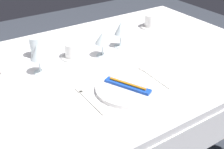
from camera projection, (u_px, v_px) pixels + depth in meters
dining_table at (101, 78)px, 1.48m from camera, size 1.80×1.11×0.74m
dinner_plate at (127, 89)px, 1.23m from camera, size 0.27×0.27×0.02m
toothbrush_package at (128, 85)px, 1.22m from camera, size 0.12×0.21×0.02m
fork_outer at (88, 99)px, 1.18m from camera, size 0.02×0.22×0.00m
spoon_soup at (150, 75)px, 1.35m from camera, size 0.03×0.23×0.01m
saucer_right at (74, 57)px, 1.50m from camera, size 0.12×0.12×0.01m
coffee_cup_right at (73, 50)px, 1.48m from camera, size 0.11×0.08×0.07m
saucer_far at (151, 27)px, 1.86m from camera, size 0.14×0.14×0.01m
coffee_cup_far at (152, 20)px, 1.84m from camera, size 0.11×0.09×0.07m
wine_glass_centre at (121, 30)px, 1.57m from camera, size 0.07×0.07×0.14m
wine_glass_left at (102, 39)px, 1.47m from camera, size 0.08×0.08×0.13m
wine_glass_right at (38, 53)px, 1.31m from camera, size 0.07×0.07×0.15m
drink_tumbler at (37, 47)px, 1.48m from camera, size 0.07×0.07×0.11m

